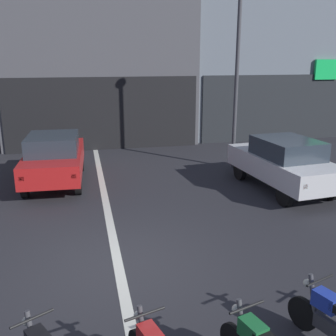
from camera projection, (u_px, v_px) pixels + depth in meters
ground_plane at (118, 266)px, 7.83m from camera, size 120.00×120.00×0.00m
lane_centre_line at (101, 178)px, 13.46m from camera, size 0.20×18.00×0.01m
building_far_right at (267, 7)px, 22.05m from camera, size 10.36×8.48×13.50m
car_red_crossing_near at (54, 157)px, 12.76m from camera, size 1.92×4.17×1.64m
car_white_parked_kerbside at (284, 162)px, 12.15m from camera, size 2.15×4.25×1.64m
car_grey_down_street at (129, 121)px, 20.05m from camera, size 2.12×4.24×1.64m
street_lamp at (237, 62)px, 13.77m from camera, size 0.36×0.36×6.25m
motorcycle_blue_row_right_mid at (336, 323)px, 5.47m from camera, size 0.68×1.60×0.98m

